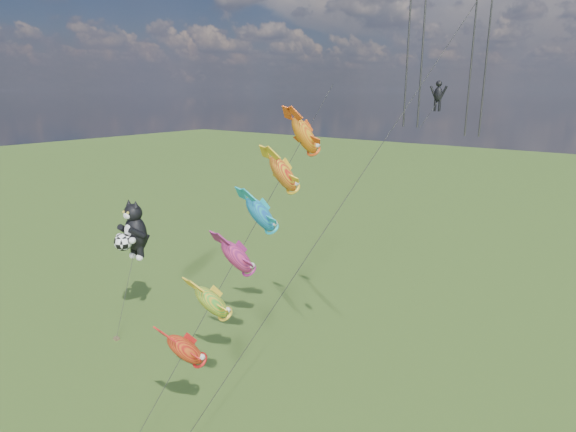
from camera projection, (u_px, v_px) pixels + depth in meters
The scene contains 4 objects.
ground at pixel (91, 399), 29.06m from camera, with size 300.00×300.00×0.00m, color #244411.
cat_kite_rig at pixel (133, 231), 36.49m from camera, with size 2.20×4.04×10.12m.
fish_windsock_rig at pixel (249, 236), 26.24m from camera, with size 2.50×15.85×18.47m.
parafoil_rig at pixel (434, 61), 21.62m from camera, with size 9.18×15.50×25.56m.
Camera 1 is at (24.81, -12.95, 18.07)m, focal length 30.00 mm.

